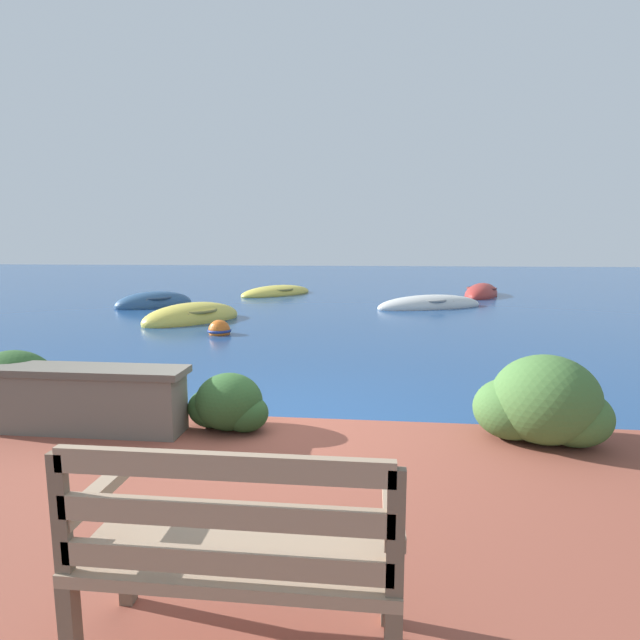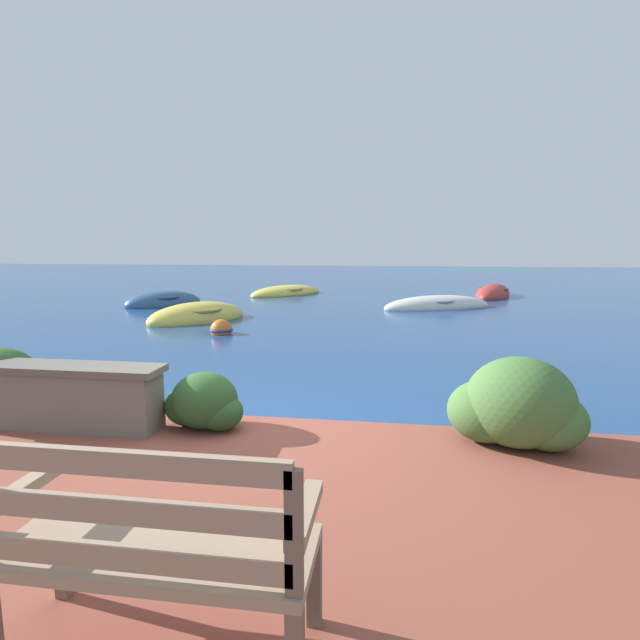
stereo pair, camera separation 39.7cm
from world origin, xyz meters
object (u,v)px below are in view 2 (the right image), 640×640
at_px(park_bench, 152,544).
at_px(rowboat_outer, 286,293).
at_px(rowboat_distant, 493,295).
at_px(rowboat_mid, 164,303).
at_px(rowboat_nearest, 197,318).
at_px(rowboat_far, 438,306).
at_px(mooring_buoy, 221,330).

xyz_separation_m(park_bench, rowboat_outer, (-3.08, 16.57, -0.65)).
bearing_deg(park_bench, rowboat_outer, 97.23).
bearing_deg(rowboat_outer, rowboat_distant, -52.66).
distance_m(rowboat_mid, rowboat_outer, 4.94).
distance_m(rowboat_nearest, rowboat_mid, 3.48).
height_order(rowboat_far, rowboat_distant, rowboat_distant).
relative_size(park_bench, rowboat_nearest, 0.43).
xyz_separation_m(rowboat_nearest, rowboat_far, (6.04, 3.25, -0.01)).
bearing_deg(rowboat_far, mooring_buoy, -159.59).
xyz_separation_m(rowboat_distant, mooring_buoy, (-7.07, -8.61, 0.01)).
bearing_deg(rowboat_nearest, rowboat_mid, -107.14).
bearing_deg(rowboat_nearest, rowboat_distant, 163.84).
bearing_deg(park_bench, rowboat_distant, 71.99).
bearing_deg(mooring_buoy, rowboat_outer, 92.91).
bearing_deg(park_bench, rowboat_mid, 112.31).
relative_size(rowboat_nearest, mooring_buoy, 5.82).
xyz_separation_m(park_bench, rowboat_mid, (-6.05, 12.62, -0.63)).
bearing_deg(rowboat_mid, rowboat_nearest, 82.73).
bearing_deg(rowboat_nearest, park_bench, 55.30).
relative_size(rowboat_distant, mooring_buoy, 6.53).
xyz_separation_m(park_bench, rowboat_nearest, (-3.86, 9.91, -0.63)).
bearing_deg(rowboat_nearest, rowboat_outer, -152.72).
relative_size(rowboat_nearest, rowboat_distant, 0.89).
bearing_deg(park_bench, rowboat_nearest, 108.00).
bearing_deg(rowboat_far, rowboat_mid, 158.45).
height_order(rowboat_distant, mooring_buoy, rowboat_distant).
height_order(rowboat_nearest, rowboat_mid, rowboat_mid).
bearing_deg(rowboat_mid, rowboat_far, 137.63).
distance_m(rowboat_nearest, mooring_buoy, 2.09).
bearing_deg(rowboat_distant, mooring_buoy, -18.32).
distance_m(park_bench, rowboat_distant, 17.39).
xyz_separation_m(rowboat_far, rowboat_outer, (-5.26, 3.41, -0.00)).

